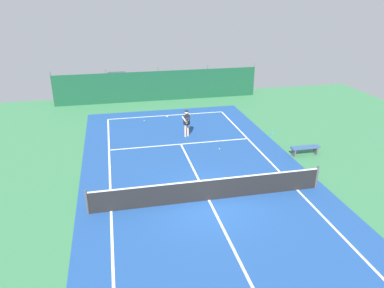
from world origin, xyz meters
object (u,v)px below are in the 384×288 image
object	(u,v)px
tennis_ball_near_player	(144,121)
water_bottle	(272,134)
parked_car	(117,83)
courtside_bench	(305,149)
tennis_player	(187,122)
tennis_net	(209,190)
tennis_ball_midcourt	(220,149)

from	to	relation	value
tennis_ball_near_player	water_bottle	size ratio (longest dim) A/B	0.28
parked_car	courtside_bench	bearing A→B (deg)	122.82
tennis_ball_near_player	parked_car	bearing A→B (deg)	100.44
tennis_ball_near_player	tennis_player	bearing A→B (deg)	-56.50
tennis_player	parked_car	size ratio (longest dim) A/B	0.39
tennis_ball_near_player	courtside_bench	xyz separation A→B (m)	(7.99, -7.56, 0.34)
tennis_net	courtside_bench	distance (m)	7.20
tennis_ball_near_player	courtside_bench	world-z (taller)	courtside_bench
tennis_ball_near_player	parked_car	world-z (taller)	parked_car
tennis_net	water_bottle	world-z (taller)	tennis_net
tennis_ball_near_player	tennis_net	bearing A→B (deg)	-81.31
tennis_player	tennis_ball_midcourt	bearing A→B (deg)	94.36
tennis_ball_midcourt	tennis_player	bearing A→B (deg)	120.50
parked_car	water_bottle	xyz separation A→B (m)	(8.93, -12.57, -0.72)
tennis_net	tennis_ball_midcourt	distance (m)	5.59
courtside_bench	water_bottle	bearing A→B (deg)	100.29
water_bottle	tennis_ball_near_player	bearing A→B (deg)	148.97
tennis_net	parked_car	distance (m)	19.38
tennis_net	tennis_ball_midcourt	world-z (taller)	tennis_net
courtside_bench	water_bottle	size ratio (longest dim) A/B	6.67
tennis_ball_near_player	water_bottle	distance (m)	8.68
parked_car	courtside_bench	xyz separation A→B (m)	(9.49, -15.65, -0.46)
parked_car	water_bottle	distance (m)	15.43
parked_car	water_bottle	size ratio (longest dim) A/B	17.70
tennis_net	tennis_ball_near_player	distance (m)	11.16
tennis_ball_midcourt	water_bottle	xyz separation A→B (m)	(3.75, 1.35, 0.09)
tennis_net	water_bottle	xyz separation A→B (m)	(5.75, 6.55, -0.39)
tennis_ball_midcourt	courtside_bench	size ratio (longest dim) A/B	0.04
tennis_player	parked_car	bearing A→B (deg)	-98.04
tennis_ball_midcourt	parked_car	bearing A→B (deg)	110.39
courtside_bench	water_bottle	world-z (taller)	courtside_bench
tennis_player	water_bottle	bearing A→B (deg)	142.56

